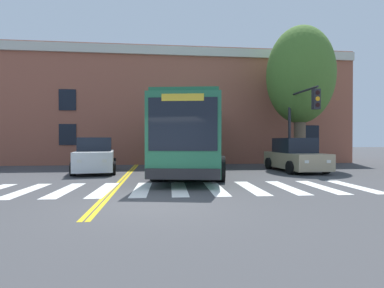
% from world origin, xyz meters
% --- Properties ---
extents(ground_plane, '(120.00, 120.00, 0.00)m').
position_xyz_m(ground_plane, '(0.00, 0.00, 0.00)').
color(ground_plane, '#424244').
extents(crosswalk, '(14.56, 3.55, 0.01)m').
position_xyz_m(crosswalk, '(0.24, 2.34, 0.00)').
color(crosswalk, white).
rests_on(crosswalk, ground).
extents(lane_line_yellow_inner, '(0.12, 36.00, 0.01)m').
position_xyz_m(lane_line_yellow_inner, '(-1.42, 16.34, 0.00)').
color(lane_line_yellow_inner, gold).
rests_on(lane_line_yellow_inner, ground).
extents(lane_line_yellow_outer, '(0.12, 36.00, 0.01)m').
position_xyz_m(lane_line_yellow_outer, '(-1.26, 16.34, 0.00)').
color(lane_line_yellow_outer, gold).
rests_on(lane_line_yellow_outer, ground).
extents(city_bus, '(4.50, 12.07, 3.49)m').
position_xyz_m(city_bus, '(1.97, 7.72, 1.87)').
color(city_bus, '#28704C').
rests_on(city_bus, ground).
extents(car_white_near_lane, '(2.50, 4.44, 1.82)m').
position_xyz_m(car_white_near_lane, '(-3.11, 8.02, 0.83)').
color(car_white_near_lane, white).
rests_on(car_white_near_lane, ground).
extents(car_tan_far_lane, '(2.21, 4.42, 1.80)m').
position_xyz_m(car_tan_far_lane, '(7.51, 7.54, 0.81)').
color(car_tan_far_lane, tan).
rests_on(car_tan_far_lane, ground).
extents(traffic_light_near_corner, '(0.34, 3.16, 4.85)m').
position_xyz_m(traffic_light_near_corner, '(7.85, 7.64, 3.18)').
color(traffic_light_near_corner, '#28282D').
rests_on(traffic_light_near_corner, ground).
extents(street_tree_curbside_large, '(5.59, 5.63, 8.72)m').
position_xyz_m(street_tree_curbside_large, '(8.84, 9.74, 5.66)').
color(street_tree_curbside_large, brown).
rests_on(street_tree_curbside_large, ground).
extents(building_facade, '(32.00, 6.44, 8.23)m').
position_xyz_m(building_facade, '(-1.60, 15.86, 4.12)').
color(building_facade, '#9E5642').
rests_on(building_facade, ground).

